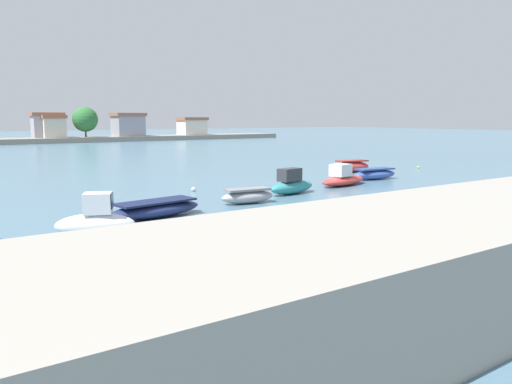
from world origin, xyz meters
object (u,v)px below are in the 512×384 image
(moored_boat_5, at_px, (343,178))
(mooring_buoy_1, at_px, (194,189))
(moored_boat_6, at_px, (375,174))
(moored_boat_7, at_px, (352,166))
(moored_boat_3, at_px, (248,196))
(moored_boat_4, at_px, (292,184))
(moored_boat_1, at_px, (96,221))
(mooring_buoy_3, at_px, (418,167))
(moored_boat_2, at_px, (156,209))
(mooring_buoy_4, at_px, (217,224))

(moored_boat_5, bearing_deg, mooring_buoy_1, 150.08)
(moored_boat_6, height_order, moored_boat_7, moored_boat_7)
(mooring_buoy_1, bearing_deg, moored_boat_3, -86.51)
(moored_boat_4, distance_m, moored_boat_7, 15.21)
(mooring_buoy_1, bearing_deg, moored_boat_7, 8.14)
(moored_boat_1, distance_m, mooring_buoy_3, 38.12)
(moored_boat_4, bearing_deg, moored_boat_2, -179.20)
(moored_boat_3, relative_size, moored_boat_5, 0.69)
(moored_boat_3, distance_m, moored_boat_6, 15.94)
(moored_boat_1, bearing_deg, moored_boat_5, 41.36)
(moored_boat_2, xyz_separation_m, mooring_buoy_1, (5.93, 7.09, -0.26))
(moored_boat_6, relative_size, mooring_buoy_4, 11.54)
(mooring_buoy_1, xyz_separation_m, mooring_buoy_3, (26.61, 1.38, -0.04))
(moored_boat_4, relative_size, moored_boat_6, 0.98)
(moored_boat_2, distance_m, moored_boat_7, 26.07)
(moored_boat_3, distance_m, mooring_buoy_1, 6.30)
(moored_boat_4, bearing_deg, moored_boat_3, -173.24)
(moored_boat_4, distance_m, moored_boat_5, 6.02)
(moored_boat_4, xyz_separation_m, moored_boat_5, (5.92, 1.10, -0.09))
(moored_boat_3, height_order, moored_boat_7, moored_boat_7)
(moored_boat_5, relative_size, mooring_buoy_1, 16.28)
(moored_boat_2, relative_size, mooring_buoy_1, 17.33)
(moored_boat_2, height_order, moored_boat_5, moored_boat_5)
(moored_boat_1, height_order, mooring_buoy_4, moored_boat_1)
(moored_boat_3, bearing_deg, moored_boat_5, 21.11)
(moored_boat_1, relative_size, moored_boat_7, 0.91)
(mooring_buoy_3, relative_size, mooring_buoy_4, 0.64)
(moored_boat_3, bearing_deg, mooring_buoy_3, 23.58)
(mooring_buoy_1, bearing_deg, mooring_buoy_3, 2.96)
(moored_boat_6, bearing_deg, moored_boat_1, -157.23)
(moored_boat_7, relative_size, mooring_buoy_3, 16.48)
(mooring_buoy_1, relative_size, mooring_buoy_3, 1.32)
(mooring_buoy_3, bearing_deg, moored_boat_6, -160.45)
(moored_boat_3, xyz_separation_m, moored_boat_6, (15.48, 3.84, 0.01))
(moored_boat_5, xyz_separation_m, mooring_buoy_4, (-15.59, -7.58, -0.36))
(moored_boat_2, xyz_separation_m, moored_boat_7, (24.20, 9.71, 0.14))
(moored_boat_4, distance_m, mooring_buoy_4, 11.65)
(mooring_buoy_1, height_order, mooring_buoy_3, mooring_buoy_1)
(mooring_buoy_1, bearing_deg, moored_boat_5, -18.72)
(moored_boat_7, relative_size, mooring_buoy_4, 10.46)
(moored_boat_1, height_order, mooring_buoy_3, moored_boat_1)
(moored_boat_1, bearing_deg, mooring_buoy_3, 42.07)
(moored_boat_6, height_order, mooring_buoy_4, moored_boat_6)
(moored_boat_2, bearing_deg, moored_boat_1, -154.51)
(moored_boat_2, relative_size, mooring_buoy_4, 14.50)
(moored_boat_2, relative_size, moored_boat_3, 1.55)
(mooring_buoy_1, bearing_deg, moored_boat_1, -135.32)
(moored_boat_7, distance_m, mooring_buoy_3, 8.44)
(moored_boat_1, relative_size, mooring_buoy_1, 11.39)
(moored_boat_7, xyz_separation_m, mooring_buoy_4, (-22.96, -13.88, -0.37))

